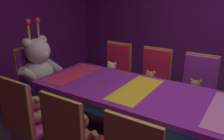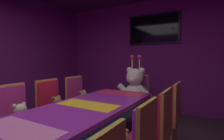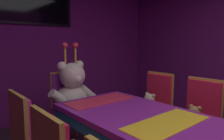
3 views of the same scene
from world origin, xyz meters
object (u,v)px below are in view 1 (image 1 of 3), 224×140
at_px(teddy_left_4, 37,111).
at_px(teddy_right_3, 150,81).
at_px(king_teddy_bear, 40,65).
at_px(teddy_right_2, 195,91).
at_px(chair_left_4, 24,116).
at_px(chair_right_4, 116,69).
at_px(throne_chair, 33,74).
at_px(teddy_left_3, 81,130).
at_px(banquet_table, 177,108).
at_px(chair_left_3, 70,137).
at_px(teddy_right_4, 111,72).
at_px(chair_right_2, 198,86).
at_px(chair_right_3, 154,76).

height_order(teddy_left_4, teddy_right_3, teddy_left_4).
bearing_deg(king_teddy_bear, teddy_right_2, 19.56).
xyz_separation_m(chair_left_4, teddy_right_3, (1.52, -0.61, -0.03)).
distance_m(chair_left_4, chair_right_4, 1.67).
height_order(chair_right_4, throne_chair, same).
bearing_deg(teddy_left_3, teddy_right_3, -0.58).
height_order(banquet_table, teddy_right_3, banquet_table).
bearing_deg(teddy_left_4, chair_left_3, -105.29).
relative_size(teddy_left_3, chair_left_4, 0.31).
distance_m(teddy_right_4, king_teddy_bear, 1.02).
bearing_deg(chair_right_4, teddy_right_2, 82.72).
distance_m(teddy_left_3, teddy_right_4, 1.52).
height_order(banquet_table, chair_left_3, chair_left_3).
xyz_separation_m(chair_right_2, teddy_right_2, (-0.14, 0.00, -0.03)).
distance_m(teddy_left_3, throne_chair, 1.65).
xyz_separation_m(teddy_right_3, throne_chair, (-0.69, 1.51, 0.03)).
xyz_separation_m(banquet_table, king_teddy_bear, (0.00, 1.92, 0.10)).
relative_size(teddy_left_4, teddy_right_4, 1.04).
xyz_separation_m(banquet_table, throne_chair, (0.00, 2.09, -0.06)).
relative_size(teddy_left_4, teddy_right_2, 1.10).
bearing_deg(throne_chair, chair_left_3, -29.61).
relative_size(throne_chair, king_teddy_bear, 1.06).
height_order(teddy_left_3, chair_left_4, chair_left_4).
relative_size(chair_left_4, teddy_right_3, 3.63).
bearing_deg(teddy_left_4, teddy_right_4, 0.45).
bearing_deg(chair_right_2, teddy_right_4, -83.78).
relative_size(teddy_right_2, chair_right_4, 0.28).
relative_size(teddy_right_2, teddy_right_3, 1.02).
relative_size(chair_left_3, chair_left_4, 1.00).
relative_size(chair_left_3, chair_right_2, 1.00).
relative_size(banquet_table, teddy_left_3, 10.18).
height_order(banquet_table, teddy_left_3, teddy_left_3).
bearing_deg(chair_left_3, throne_chair, 60.39).
bearing_deg(banquet_table, throne_chair, 90.00).
bearing_deg(chair_left_4, teddy_left_4, 0.00).
bearing_deg(teddy_left_3, teddy_right_2, -23.52).
xyz_separation_m(teddy_right_3, teddy_right_4, (0.00, 0.62, 0.01)).
distance_m(teddy_left_4, king_teddy_bear, 1.02).
height_order(chair_right_3, teddy_right_4, chair_right_3).
bearing_deg(teddy_left_3, teddy_right_4, 23.29).
bearing_deg(throne_chair, teddy_right_2, 18.07).
relative_size(teddy_left_4, king_teddy_bear, 0.33).
height_order(teddy_left_4, teddy_right_2, teddy_left_4).
bearing_deg(king_teddy_bear, teddy_left_3, -28.05).
distance_m(teddy_left_4, throne_chair, 1.13).
relative_size(chair_right_2, chair_right_3, 1.00).
relative_size(chair_left_3, chair_right_3, 1.00).
distance_m(chair_left_4, king_teddy_bear, 1.12).
relative_size(chair_left_4, teddy_right_2, 3.54).
bearing_deg(chair_left_3, teddy_left_4, 74.71).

